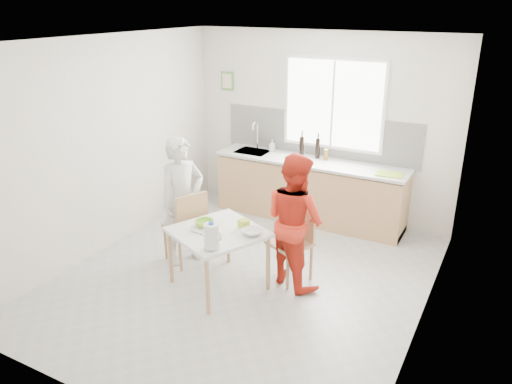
% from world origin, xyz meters
% --- Properties ---
extents(ground, '(4.50, 4.50, 0.00)m').
position_xyz_m(ground, '(0.00, 0.00, 0.00)').
color(ground, '#B7B7B2').
rests_on(ground, ground).
extents(room_shell, '(4.50, 4.50, 4.50)m').
position_xyz_m(room_shell, '(0.00, 0.00, 1.64)').
color(room_shell, silver).
rests_on(room_shell, ground).
extents(window, '(1.50, 0.06, 1.30)m').
position_xyz_m(window, '(0.20, 2.23, 1.70)').
color(window, white).
rests_on(window, room_shell).
extents(backsplash, '(3.00, 0.02, 0.65)m').
position_xyz_m(backsplash, '(0.00, 2.24, 1.23)').
color(backsplash, white).
rests_on(backsplash, room_shell).
extents(picture_frame, '(0.22, 0.03, 0.28)m').
position_xyz_m(picture_frame, '(-1.55, 2.23, 1.90)').
color(picture_frame, '#559544').
rests_on(picture_frame, room_shell).
extents(kitchen_counter, '(2.84, 0.64, 1.37)m').
position_xyz_m(kitchen_counter, '(-0.00, 1.95, 0.42)').
color(kitchen_counter, tan).
rests_on(kitchen_counter, ground).
extents(dining_table, '(1.20, 1.20, 0.70)m').
position_xyz_m(dining_table, '(-0.17, -0.28, 0.62)').
color(dining_table, white).
rests_on(dining_table, ground).
extents(chair_left, '(0.58, 0.58, 0.95)m').
position_xyz_m(chair_left, '(-0.78, -0.00, 0.52)').
color(chair_left, tan).
rests_on(chair_left, ground).
extents(chair_far, '(0.56, 0.56, 0.91)m').
position_xyz_m(chair_far, '(0.49, 0.32, 0.50)').
color(chair_far, tan).
rests_on(chair_far, ground).
extents(person_white, '(0.59, 0.69, 1.60)m').
position_xyz_m(person_white, '(-0.87, 0.04, 0.80)').
color(person_white, silver).
rests_on(person_white, ground).
extents(person_red, '(0.93, 0.85, 1.55)m').
position_xyz_m(person_red, '(0.54, 0.21, 0.78)').
color(person_red, red).
rests_on(person_red, ground).
extents(bowl_green, '(0.28, 0.28, 0.07)m').
position_xyz_m(bowl_green, '(-0.37, -0.25, 0.73)').
color(bowl_green, '#84CB2E').
rests_on(bowl_green, dining_table).
extents(bowl_white, '(0.30, 0.30, 0.06)m').
position_xyz_m(bowl_white, '(0.21, -0.18, 0.72)').
color(bowl_white, white).
rests_on(bowl_white, dining_table).
extents(milk_jug, '(0.22, 0.16, 0.28)m').
position_xyz_m(milk_jug, '(0.01, -0.67, 0.85)').
color(milk_jug, white).
rests_on(milk_jug, dining_table).
extents(green_box, '(0.13, 0.13, 0.09)m').
position_xyz_m(green_box, '(0.04, -0.07, 0.74)').
color(green_box, '#A9C92E').
rests_on(green_box, dining_table).
extents(spoon, '(0.16, 0.02, 0.01)m').
position_xyz_m(spoon, '(-0.33, -0.45, 0.71)').
color(spoon, '#A5A5AA').
rests_on(spoon, dining_table).
extents(cutting_board, '(0.37, 0.28, 0.01)m').
position_xyz_m(cutting_board, '(1.16, 1.85, 0.93)').
color(cutting_board, '#98CE2F').
rests_on(cutting_board, kitchen_counter).
extents(wine_bottle_a, '(0.07, 0.07, 0.32)m').
position_xyz_m(wine_bottle_a, '(-0.16, 2.00, 1.08)').
color(wine_bottle_a, black).
rests_on(wine_bottle_a, kitchen_counter).
extents(wine_bottle_b, '(0.07, 0.07, 0.30)m').
position_xyz_m(wine_bottle_b, '(0.05, 2.09, 1.07)').
color(wine_bottle_b, black).
rests_on(wine_bottle_b, kitchen_counter).
extents(jar_amber, '(0.06, 0.06, 0.16)m').
position_xyz_m(jar_amber, '(0.19, 2.05, 1.00)').
color(jar_amber, brown).
rests_on(jar_amber, kitchen_counter).
extents(soap_bottle, '(0.10, 0.10, 0.17)m').
position_xyz_m(soap_bottle, '(-0.70, 2.10, 1.01)').
color(soap_bottle, '#999999').
rests_on(soap_bottle, kitchen_counter).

